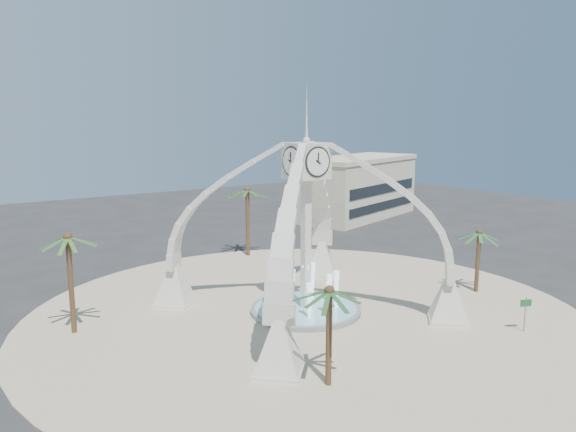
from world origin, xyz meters
TOP-DOWN VIEW (x-y plane):
  - ground at (0.00, 0.00)m, footprint 140.00×140.00m
  - plaza at (0.00, 0.00)m, footprint 40.00×40.00m
  - clock_tower at (-0.00, -0.00)m, footprint 17.94×17.94m
  - fountain at (0.00, 0.00)m, footprint 8.00×8.00m
  - building_ne at (30.00, 28.00)m, footprint 21.87×14.17m
  - palm_east at (14.35, -3.93)m, footprint 4.44×4.44m
  - palm_west at (-14.83, 5.59)m, footprint 3.96×3.96m
  - palm_north at (5.38, 17.18)m, footprint 5.02×5.02m
  - palm_south at (-5.69, -9.69)m, footprint 4.37×4.37m
  - street_sign at (9.61, -11.24)m, footprint 0.82×0.38m

SIDE VIEW (x-z plane):
  - ground at x=0.00m, z-range 0.00..0.00m
  - plaza at x=0.00m, z-range 0.00..0.06m
  - fountain at x=0.00m, z-range -1.52..2.10m
  - street_sign at x=9.61m, z-range 0.52..2.94m
  - building_ne at x=30.00m, z-range 0.01..8.61m
  - palm_east at x=14.35m, z-range 2.08..7.69m
  - palm_south at x=-5.69m, z-range 2.20..8.07m
  - palm_west at x=-14.83m, z-range 2.77..9.95m
  - clock_tower at x=0.00m, z-range -1.66..14.64m
  - palm_north at x=5.38m, z-range 2.89..10.50m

